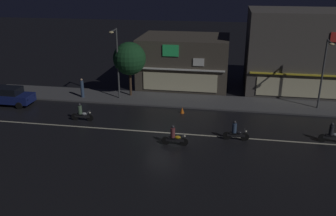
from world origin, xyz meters
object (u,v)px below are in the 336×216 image
at_px(pedestrian_on_sidewalk, 82,88).
at_px(motorcycle_opposite_lane, 81,113).
at_px(streetlamp_mid, 324,68).
at_px(parked_car_near_kerb, 9,96).
at_px(streetlamp_west, 117,58).
at_px(motorcycle_trailing_far, 174,137).
at_px(motorcycle_lead, 235,132).
at_px(traffic_cone, 182,110).
at_px(motorcycle_following, 332,134).

distance_m(pedestrian_on_sidewalk, motorcycle_opposite_lane, 5.82).
bearing_deg(streetlamp_mid, parked_car_near_kerb, -173.28).
height_order(streetlamp_west, motorcycle_trailing_far, streetlamp_west).
xyz_separation_m(pedestrian_on_sidewalk, parked_car_near_kerb, (-5.99, -2.84, -0.15)).
bearing_deg(motorcycle_opposite_lane, streetlamp_mid, 15.35).
height_order(streetlamp_west, motorcycle_lead, streetlamp_west).
bearing_deg(traffic_cone, motorcycle_lead, -46.48).
xyz_separation_m(parked_car_near_kerb, motorcycle_trailing_far, (16.33, -5.78, -0.24)).
height_order(streetlamp_mid, traffic_cone, streetlamp_mid).
xyz_separation_m(pedestrian_on_sidewalk, motorcycle_opposite_lane, (2.12, -5.41, -0.38)).
relative_size(streetlamp_west, motorcycle_trailing_far, 3.51).
xyz_separation_m(parked_car_near_kerb, motorcycle_following, (27.42, -3.44, -0.24)).
distance_m(streetlamp_mid, motorcycle_lead, 10.96).
relative_size(motorcycle_lead, motorcycle_opposite_lane, 1.00).
distance_m(streetlamp_west, motorcycle_trailing_far, 11.58).
xyz_separation_m(streetlamp_mid, motorcycle_lead, (-7.31, -7.51, -3.19)).
relative_size(streetlamp_mid, pedestrian_on_sidewalk, 3.30).
distance_m(pedestrian_on_sidewalk, traffic_cone, 10.36).
distance_m(streetlamp_west, streetlamp_mid, 18.32).
relative_size(streetlamp_west, pedestrian_on_sidewalk, 3.58).
bearing_deg(motorcycle_trailing_far, streetlamp_mid, -137.20).
relative_size(streetlamp_west, streetlamp_mid, 1.09).
distance_m(motorcycle_opposite_lane, traffic_cone, 8.55).
bearing_deg(motorcycle_trailing_far, motorcycle_lead, -155.23).
xyz_separation_m(motorcycle_opposite_lane, motorcycle_trailing_far, (8.22, -3.21, 0.00)).
bearing_deg(motorcycle_opposite_lane, pedestrian_on_sidewalk, 110.26).
bearing_deg(pedestrian_on_sidewalk, streetlamp_mid, 32.16).
bearing_deg(motorcycle_following, traffic_cone, 152.65).
height_order(parked_car_near_kerb, motorcycle_trailing_far, parked_car_near_kerb).
height_order(motorcycle_lead, motorcycle_trailing_far, same).
bearing_deg(traffic_cone, streetlamp_west, 159.49).
bearing_deg(motorcycle_lead, motorcycle_trailing_far, 13.76).
bearing_deg(parked_car_near_kerb, pedestrian_on_sidewalk, 25.40).
bearing_deg(parked_car_near_kerb, motorcycle_trailing_far, -19.50).
relative_size(streetlamp_west, motorcycle_opposite_lane, 3.51).
bearing_deg(traffic_cone, streetlamp_mid, 13.03).
bearing_deg(motorcycle_lead, pedestrian_on_sidewalk, -32.13).
xyz_separation_m(pedestrian_on_sidewalk, traffic_cone, (10.07, -2.30, -0.74)).
relative_size(motorcycle_following, motorcycle_trailing_far, 1.00).
distance_m(streetlamp_west, parked_car_near_kerb, 10.54).
xyz_separation_m(parked_car_near_kerb, traffic_cone, (16.06, 0.55, -0.59)).
relative_size(streetlamp_mid, motorcycle_following, 3.23).
bearing_deg(streetlamp_mid, pedestrian_on_sidewalk, -178.84).
bearing_deg(motorcycle_opposite_lane, traffic_cone, 20.26).
height_order(parked_car_near_kerb, motorcycle_lead, parked_car_near_kerb).
xyz_separation_m(streetlamp_west, parked_car_near_kerb, (-9.58, -2.97, -3.24)).
height_order(motorcycle_trailing_far, traffic_cone, motorcycle_trailing_far).
bearing_deg(pedestrian_on_sidewalk, streetlamp_west, 33.04).
bearing_deg(motorcycle_lead, motorcycle_following, -179.73).
xyz_separation_m(motorcycle_following, traffic_cone, (-11.36, 3.99, -0.36)).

